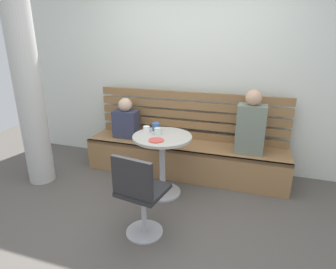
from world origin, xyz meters
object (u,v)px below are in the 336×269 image
at_px(white_chair, 140,194).
at_px(cup_ceramic_white, 147,129).
at_px(person_adult, 251,125).
at_px(cup_mug_blue, 156,127).
at_px(cafe_table, 162,154).
at_px(cup_glass_short, 158,131).
at_px(booth_bench, 184,159).
at_px(person_child_left, 126,120).
at_px(plate_small, 156,140).

xyz_separation_m(white_chair, cup_ceramic_white, (-0.28, 0.89, 0.31)).
bearing_deg(person_adult, cup_mug_blue, -159.88).
distance_m(cafe_table, cup_glass_short, 0.27).
relative_size(booth_bench, cup_ceramic_white, 33.75).
distance_m(booth_bench, white_chair, 1.41).
distance_m(cafe_table, cup_mug_blue, 0.34).
bearing_deg(person_adult, cup_ceramic_white, -157.78).
distance_m(person_adult, person_child_left, 1.70).
bearing_deg(booth_bench, cup_ceramic_white, -123.80).
relative_size(booth_bench, person_child_left, 4.76).
relative_size(cup_mug_blue, cup_ceramic_white, 1.19).
relative_size(cafe_table, plate_small, 4.35).
bearing_deg(cup_glass_short, white_chair, -81.44).
xyz_separation_m(cafe_table, cup_glass_short, (-0.06, 0.02, 0.26)).
bearing_deg(cup_glass_short, person_child_left, 139.94).
distance_m(booth_bench, cup_glass_short, 0.81).
bearing_deg(white_chair, cup_mug_blue, 101.65).
bearing_deg(cup_mug_blue, cup_ceramic_white, -136.77).
bearing_deg(cup_mug_blue, booth_bench, 59.29).
bearing_deg(cafe_table, person_child_left, 141.33).
bearing_deg(plate_small, white_chair, -83.48).
bearing_deg(cup_ceramic_white, cup_glass_short, -18.10).
xyz_separation_m(booth_bench, white_chair, (-0.05, -1.39, 0.24)).
bearing_deg(person_adult, person_child_left, 178.18).
xyz_separation_m(cafe_table, cup_mug_blue, (-0.14, 0.15, 0.27)).
xyz_separation_m(cafe_table, white_chair, (0.06, -0.81, -0.05)).
bearing_deg(cafe_table, cup_glass_short, 160.69).
relative_size(booth_bench, white_chair, 3.18).
xyz_separation_m(person_adult, cup_glass_short, (-1.01, -0.53, -0.01)).
xyz_separation_m(person_child_left, cup_mug_blue, (0.62, -0.45, 0.10)).
relative_size(person_adult, plate_small, 4.63).
relative_size(white_chair, cup_mug_blue, 8.95).
bearing_deg(cup_glass_short, person_adult, 27.69).
distance_m(person_adult, cup_glass_short, 1.14).
bearing_deg(white_chair, plate_small, 96.52).
bearing_deg(person_adult, cafe_table, -149.78).
relative_size(booth_bench, cafe_table, 3.65).
bearing_deg(cafe_table, plate_small, -93.48).
bearing_deg(white_chair, cup_glass_short, 98.56).
bearing_deg(plate_small, cup_mug_blue, 111.21).
relative_size(cup_glass_short, cup_mug_blue, 0.84).
relative_size(cup_glass_short, cup_ceramic_white, 1.00).
relative_size(cafe_table, cup_ceramic_white, 9.25).
xyz_separation_m(booth_bench, cup_ceramic_white, (-0.34, -0.50, 0.55)).
bearing_deg(cup_glass_short, cup_ceramic_white, 161.90).
distance_m(booth_bench, person_child_left, 0.99).
distance_m(white_chair, cup_glass_short, 0.90).
bearing_deg(booth_bench, person_adult, -1.68).
bearing_deg(cup_ceramic_white, person_child_left, 135.16).
height_order(cup_glass_short, cup_ceramic_white, cup_glass_short).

